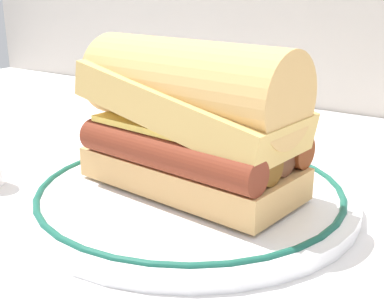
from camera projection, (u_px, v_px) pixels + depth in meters
name	position (u px, v px, depth m)	size (l,w,h in m)	color
ground_plane	(194.00, 199.00, 0.46)	(1.50, 1.50, 0.00)	silver
plate	(192.00, 194.00, 0.45)	(0.29, 0.29, 0.01)	white
sausage_sandwich	(192.00, 117.00, 0.43)	(0.20, 0.12, 0.13)	tan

